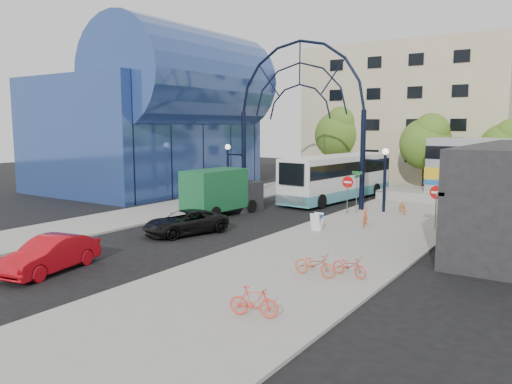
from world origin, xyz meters
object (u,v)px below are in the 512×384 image
Objects in this scene: tree_north_b at (340,132)px; gateway_arch at (300,89)px; bike_far_b at (254,302)px; bike_far_c at (314,264)px; bike_near_b at (365,217)px; black_suv at (185,222)px; green_truck at (223,192)px; city_bus at (338,177)px; bike_far_a at (349,266)px; stop_sign at (348,186)px; red_sedan at (50,254)px; street_name_sign at (357,183)px; tree_north_c at (506,145)px; tree_north_a at (427,141)px; do_not_enter_sign at (436,197)px; sandwich_board at (317,220)px; bike_near_a at (403,207)px.

gateway_arch is at bearing -76.32° from tree_north_b.
bike_far_b reaches higher than bike_far_c.
tree_north_b reaches higher than bike_near_b.
black_suv is 12.84m from bike_far_b.
tree_north_b reaches higher than green_truck.
green_truck is 9.72m from bike_near_b.
tree_north_b is at bearing 98.65° from green_truck.
tree_north_b is 13.25m from city_bus.
black_suv is 10.36m from bike_near_b.
city_bus reaches higher than bike_far_a.
red_sedan is at bearing -104.47° from stop_sign.
tree_north_b is at bearing 103.68° from gateway_arch.
bike_far_a is (14.39, -30.86, -4.74)m from tree_north_b.
green_truck is at bearing -146.39° from street_name_sign.
bike_far_c reaches higher than bike_far_a.
tree_north_c is at bearing -3.47° from bike_far_c.
tree_north_a is 6.33m from tree_north_c.
street_name_sign is at bearing 155.84° from do_not_enter_sign.
do_not_enter_sign is at bearing 10.30° from bike_far_a.
do_not_enter_sign reaches higher than bike_near_b.
tree_north_c reaches higher than bike_far_b.
green_truck reaches higher than street_name_sign.
street_name_sign is at bearing -93.96° from tree_north_a.
tree_north_a is at bearing 68.43° from red_sedan.
bike_far_c is (8.05, -19.85, -1.28)m from city_bus.
bike_far_b is 4.81m from bike_far_c.
sandwich_board is 0.57× the size of bike_far_c.
do_not_enter_sign is at bearing 5.61° from bike_near_b.
bike_near_b is at bearing -51.85° from city_bus.
tree_north_a is (6.12, 11.93, -3.95)m from gateway_arch.
city_bus is (-3.49, 6.22, -0.13)m from stop_sign.
bike_far_c is (1.45, -15.64, 0.00)m from bike_near_a.
do_not_enter_sign is 0.35× the size of tree_north_a.
tree_north_a is at bearing -161.56° from tree_north_c.
tree_north_c is 29.15m from bike_far_a.
black_suv is (-1.55, -16.58, -1.20)m from city_bus.
bike_near_a is at bearing 7.17° from bike_far_c.
tree_north_c reaches higher than do_not_enter_sign.
tree_north_b reaches higher than city_bus.
black_suv is at bearing 35.93° from bike_far_b.
tree_north_b is at bearing 111.59° from sandwich_board.
sandwich_board is 0.14× the size of tree_north_a.
tree_north_b is at bearing 85.07° from red_sedan.
tree_north_a reaches higher than green_truck.
tree_north_c is at bearing 59.16° from green_truck.
gateway_arch is 1.95× the size of tree_north_a.
tree_north_a reaches higher than black_suv.
tree_north_c is at bearing 61.55° from bike_near_b.
black_suv is at bearing -153.73° from bike_near_a.
gateway_arch is 4.87× the size of street_name_sign.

